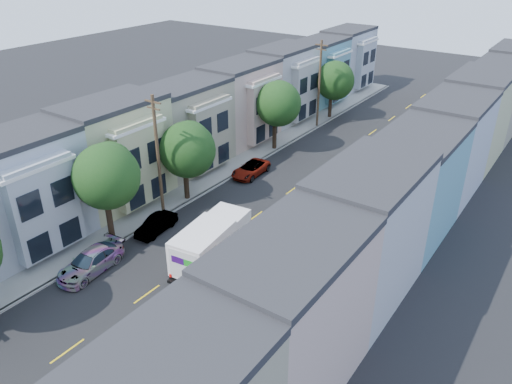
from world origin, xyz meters
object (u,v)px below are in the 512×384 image
at_px(tree_e, 334,81).
at_px(parked_right_d, 414,137).
at_px(utility_pole_near, 158,158).
at_px(utility_pole_far, 319,84).
at_px(parked_left_c, 156,225).
at_px(motorcycle, 142,376).
at_px(tree_c, 187,150).
at_px(parked_left_b, 91,262).
at_px(parked_right_b, 256,273).
at_px(parked_right_a, 160,355).
at_px(parked_left_d, 251,169).
at_px(parked_right_c, 376,169).
at_px(tree_far_r, 435,114).
at_px(tree_d, 278,104).
at_px(fedex_truck, 211,243).
at_px(lead_sedan, 301,198).
at_px(tree_b, 106,176).

height_order(tree_e, parked_right_d, tree_e).
height_order(utility_pole_near, utility_pole_far, same).
xyz_separation_m(parked_left_c, motorcycle, (9.91, -10.92, -0.16)).
height_order(tree_c, parked_right_d, tree_c).
distance_m(parked_left_b, parked_right_b, 11.25).
relative_size(tree_e, parked_right_a, 1.76).
relative_size(tree_e, parked_left_d, 1.59).
xyz_separation_m(parked_left_d, parked_right_c, (9.80, 6.83, 0.07)).
relative_size(tree_far_r, parked_left_d, 1.19).
distance_m(tree_far_r, parked_right_b, 30.40).
relative_size(tree_e, parked_right_c, 1.72).
bearing_deg(parked_right_a, tree_e, 108.69).
xyz_separation_m(tree_c, parked_right_b, (11.20, -6.07, -4.04)).
bearing_deg(tree_d, parked_left_d, -78.26).
bearing_deg(utility_pole_far, parked_right_d, 8.55).
xyz_separation_m(fedex_truck, motorcycle, (3.67, -10.06, -1.33)).
relative_size(tree_e, lead_sedan, 1.41).
bearing_deg(tree_e, tree_far_r, -10.79).
bearing_deg(tree_far_r, fedex_truck, -100.35).
bearing_deg(tree_far_r, utility_pole_far, -174.26).
height_order(tree_b, parked_right_c, tree_b).
distance_m(tree_d, utility_pole_near, 17.10).
bearing_deg(tree_e, tree_d, -90.00).
relative_size(fedex_truck, parked_right_c, 1.63).
xyz_separation_m(utility_pole_near, parked_left_d, (1.40, 10.36, -4.53)).
bearing_deg(tree_far_r, tree_c, -118.69).
bearing_deg(lead_sedan, motorcycle, -81.84).
relative_size(fedex_truck, parked_right_a, 1.66).
distance_m(parked_right_a, parked_right_d, 39.40).
distance_m(lead_sedan, parked_left_b, 17.70).
xyz_separation_m(parked_left_c, parked_right_b, (9.80, -0.66, 0.04)).
height_order(tree_b, tree_c, tree_b).
height_order(tree_d, parked_left_d, tree_d).
height_order(lead_sedan, parked_left_c, lead_sedan).
height_order(tree_e, parked_left_c, tree_e).
distance_m(utility_pole_far, parked_right_c, 14.93).
distance_m(parked_right_a, motorcycle, 1.41).
distance_m(parked_right_a, parked_right_c, 28.91).
relative_size(lead_sedan, parked_right_b, 1.23).
bearing_deg(utility_pole_far, parked_right_b, -68.78).
relative_size(parked_left_d, motorcycle, 1.99).
xyz_separation_m(parked_left_c, parked_right_c, (9.80, 19.38, 0.06)).
relative_size(lead_sedan, parked_left_b, 1.03).
height_order(tree_d, parked_right_a, tree_d).
bearing_deg(parked_right_a, fedex_truck, 115.90).
bearing_deg(parked_left_c, tree_b, -121.68).
distance_m(tree_far_r, parked_left_b, 37.71).
height_order(parked_left_d, parked_right_b, parked_right_b).
xyz_separation_m(tree_far_r, parked_right_b, (-1.99, -30.18, -3.07)).
xyz_separation_m(parked_left_b, parked_right_d, (9.80, 36.05, -0.11)).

